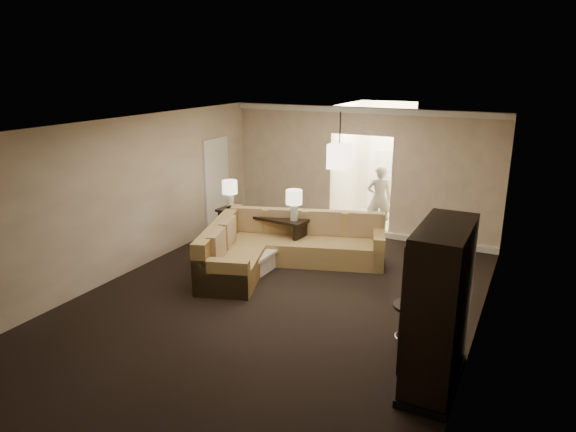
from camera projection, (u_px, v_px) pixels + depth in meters
The scene contains 19 objects.
ground at pixel (274, 303), 8.21m from camera, with size 8.00×8.00×0.00m, color black.
wall_back at pixel (360, 172), 11.23m from camera, with size 6.00×0.04×2.80m, color beige.
wall_front at pixel (52, 341), 4.38m from camera, with size 6.00×0.04×2.80m, color beige.
wall_left at pixel (125, 197), 9.10m from camera, with size 0.04×8.00×2.80m, color beige.
wall_right at pixel (482, 250), 6.51m from camera, with size 0.04×8.00×2.80m, color beige.
ceiling at pixel (273, 127), 7.41m from camera, with size 6.00×8.00×0.02m, color white.
crown_molding at pixel (362, 110), 10.81m from camera, with size 6.00×0.10×0.12m, color silver.
baseboard at pixel (357, 231), 11.57m from camera, with size 6.00×0.10×0.12m, color silver.
side_door at pixel (217, 185), 11.58m from camera, with size 0.05×0.90×2.10m, color white.
foyer at pixel (378, 166), 12.41m from camera, with size 1.44×2.02×2.80m.
sectional_sofa at pixel (280, 247), 9.63m from camera, with size 3.29×3.24×0.94m.
coffee_table at pixel (248, 260), 9.48m from camera, with size 0.94×0.94×0.38m.
console_table at pixel (261, 229), 10.38m from camera, with size 2.05×0.65×0.78m.
armoire at pixel (438, 311), 5.90m from camera, with size 0.59×1.38×1.98m.
drink_table at pixel (410, 316), 6.89m from camera, with size 0.47×0.47×0.58m.
table_lamp_left at pixel (230, 190), 10.57m from camera, with size 0.31×0.31×0.60m.
table_lamp_right at pixel (294, 200), 9.78m from camera, with size 0.31×0.31×0.60m.
pendant_light at pixel (339, 156), 9.96m from camera, with size 0.38×0.38×1.09m.
person at pixel (379, 195), 11.49m from camera, with size 0.61×0.41×1.69m, color beige.
Camera 1 is at (3.56, -6.57, 3.67)m, focal length 32.00 mm.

